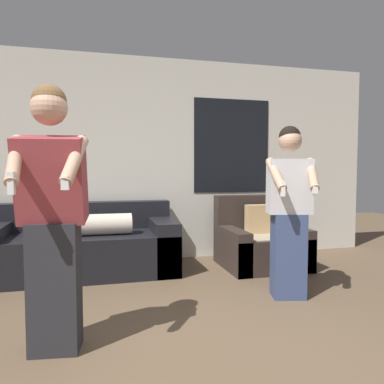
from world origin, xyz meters
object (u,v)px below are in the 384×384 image
Objects in this scene: couch at (83,247)px; armchair at (260,243)px; person_left at (53,217)px; person_right at (289,211)px.

armchair is (2.16, -0.19, -0.02)m from couch.
person_left is 1.09× the size of person_right.
person_right is at bearing -34.61° from couch.
couch is 2.18× the size of armchair.
person_left is (-2.29, -1.72, 0.62)m from armchair.
armchair is at bearing -4.93° from couch.
person_left is at bearing -142.98° from armchair.
person_left reaches higher than armchair.
person_right reaches higher than couch.
couch is at bearing 86.23° from person_left.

